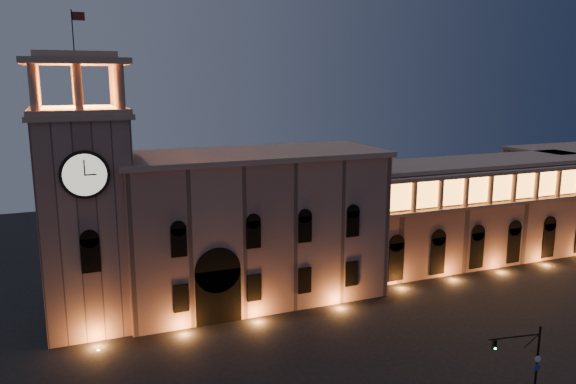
% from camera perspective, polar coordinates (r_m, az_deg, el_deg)
% --- Properties ---
extents(ground, '(160.00, 160.00, 0.00)m').
position_cam_1_polar(ground, '(51.84, 6.99, -18.58)').
color(ground, black).
rests_on(ground, ground).
extents(government_building, '(30.80, 12.80, 17.60)m').
position_cam_1_polar(government_building, '(66.46, -3.58, -3.48)').
color(government_building, '#916A5F').
rests_on(government_building, ground).
extents(clock_tower, '(9.80, 9.80, 32.40)m').
position_cam_1_polar(clock_tower, '(61.53, -19.84, -1.79)').
color(clock_tower, '#916A5F').
rests_on(clock_tower, ground).
extents(colonnade_wing, '(40.60, 11.50, 14.50)m').
position_cam_1_polar(colonnade_wing, '(85.13, 18.30, -1.71)').
color(colonnade_wing, '#8B6559').
rests_on(colonnade_wing, ground).
extents(secondary_building, '(20.00, 12.00, 14.00)m').
position_cam_1_polar(secondary_building, '(107.50, 26.85, 0.10)').
color(secondary_building, '#8B6559').
rests_on(secondary_building, ground).
extents(traffic_light, '(4.78, 1.01, 6.61)m').
position_cam_1_polar(traffic_light, '(50.77, 23.22, -15.72)').
color(traffic_light, black).
rests_on(traffic_light, ground).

